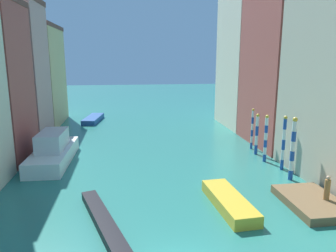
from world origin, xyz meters
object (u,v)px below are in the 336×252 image
at_px(mooring_pole_0, 293,148).
at_px(motorboat_0, 229,202).
at_px(waterfront_dock, 312,202).
at_px(mooring_pole_3, 257,134).
at_px(mooring_pole_2, 266,138).
at_px(gondola_black, 108,230).
at_px(person_on_dock, 327,189).
at_px(vaporetto_white, 53,151).
at_px(mooring_pole_1, 284,143).
at_px(motorboat_1, 93,119).
at_px(mooring_pole_4, 252,128).

relative_size(mooring_pole_0, motorboat_0, 0.84).
bearing_deg(waterfront_dock, mooring_pole_3, 85.25).
height_order(mooring_pole_0, mooring_pole_3, mooring_pole_0).
distance_m(mooring_pole_0, mooring_pole_2, 4.62).
bearing_deg(gondola_black, person_on_dock, 5.61).
relative_size(waterfront_dock, vaporetto_white, 0.55).
distance_m(mooring_pole_1, gondola_black, 16.83).
relative_size(vaporetto_white, gondola_black, 0.93).
xyz_separation_m(mooring_pole_0, gondola_black, (-13.96, -6.15, -2.32)).
xyz_separation_m(mooring_pole_2, motorboat_1, (-17.54, 21.62, -1.90)).
distance_m(vaporetto_white, gondola_black, 14.29).
bearing_deg(vaporetto_white, mooring_pole_2, -7.06).
height_order(person_on_dock, vaporetto_white, vaporetto_white).
height_order(person_on_dock, motorboat_0, person_on_dock).
bearing_deg(waterfront_dock, motorboat_0, 174.00).
relative_size(mooring_pole_4, motorboat_1, 0.62).
bearing_deg(mooring_pole_4, motorboat_1, 135.88).
distance_m(mooring_pole_4, motorboat_1, 25.08).
relative_size(person_on_dock, mooring_pole_3, 0.39).
xyz_separation_m(mooring_pole_3, motorboat_0, (-6.38, -10.85, -1.72)).
bearing_deg(waterfront_dock, mooring_pole_0, 78.37).
xyz_separation_m(vaporetto_white, motorboat_0, (13.12, -10.96, -0.69)).
distance_m(mooring_pole_4, vaporetto_white, 19.92).
relative_size(mooring_pole_0, vaporetto_white, 0.55).
xyz_separation_m(mooring_pole_2, mooring_pole_4, (0.42, 4.20, -0.06)).
xyz_separation_m(vaporetto_white, motorboat_1, (1.84, 19.22, -0.72)).
distance_m(mooring_pole_2, mooring_pole_3, 2.30).
height_order(mooring_pole_0, mooring_pole_1, mooring_pole_0).
bearing_deg(motorboat_0, gondola_black, -163.85).
height_order(waterfront_dock, mooring_pole_1, mooring_pole_1).
distance_m(mooring_pole_2, gondola_black, 17.66).
bearing_deg(mooring_pole_0, gondola_black, -156.22).
relative_size(mooring_pole_4, gondola_black, 0.44).
xyz_separation_m(mooring_pole_1, gondola_black, (-14.40, -8.45, -2.15)).
bearing_deg(mooring_pole_4, mooring_pole_2, -95.71).
xyz_separation_m(mooring_pole_0, motorboat_0, (-6.36, -3.95, -2.20)).
height_order(person_on_dock, motorboat_1, person_on_dock).
relative_size(person_on_dock, gondola_black, 0.16).
distance_m(mooring_pole_4, gondola_black, 20.77).
relative_size(waterfront_dock, mooring_pole_4, 1.17).
bearing_deg(motorboat_1, waterfront_dock, -61.48).
distance_m(mooring_pole_0, vaporetto_white, 20.76).
relative_size(vaporetto_white, motorboat_1, 1.33).
height_order(mooring_pole_3, gondola_black, mooring_pole_3).
distance_m(waterfront_dock, mooring_pole_1, 7.28).
distance_m(mooring_pole_1, vaporetto_white, 20.51).
bearing_deg(motorboat_1, motorboat_0, -69.51).
relative_size(mooring_pole_2, mooring_pole_4, 1.02).
height_order(mooring_pole_1, gondola_black, mooring_pole_1).
distance_m(mooring_pole_3, motorboat_1, 26.24).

